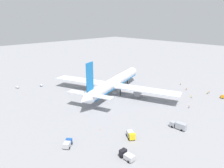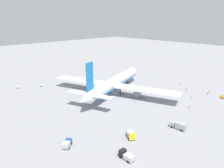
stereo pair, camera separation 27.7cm
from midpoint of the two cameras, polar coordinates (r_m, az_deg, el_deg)
ground_plane at (r=135.39m, az=0.75°, el=-2.30°), size 600.00×600.00×0.00m
airliner at (r=132.08m, az=0.55°, el=0.26°), size 71.18×80.26×24.73m
service_truck_0 at (r=96.50m, az=17.50°, el=-10.56°), size 2.88×7.07×3.04m
service_truck_1 at (r=82.69m, az=-11.83°, el=-15.37°), size 4.98×4.61×2.27m
service_truck_2 at (r=75.32m, az=3.99°, el=-18.56°), size 2.80×5.49×2.67m
service_truck_3 at (r=86.25m, az=5.10°, el=-13.39°), size 4.52×5.31×2.85m
baggage_cart_0 at (r=157.20m, az=-23.98°, el=-0.75°), size 1.84×3.07×1.34m
baggage_cart_1 at (r=155.22m, az=-18.37°, el=-0.34°), size 1.64×2.85×1.33m
ground_worker_0 at (r=134.55m, az=20.59°, el=-3.18°), size 0.56×0.56×1.78m
ground_worker_1 at (r=144.91m, az=24.30°, el=-2.21°), size 0.50×0.50×1.66m
ground_worker_2 at (r=147.02m, az=24.67°, el=-2.00°), size 0.50×0.50×1.61m
ground_worker_3 at (r=147.93m, az=19.40°, el=-1.25°), size 0.56×0.56×1.70m
ground_worker_4 at (r=119.43m, az=20.03°, el=-5.71°), size 0.48×0.48×1.75m
ground_worker_5 at (r=157.94m, az=18.00°, el=0.05°), size 0.54×0.54×1.72m
traffic_cone_0 at (r=91.96m, az=-3.18°, el=-12.14°), size 0.36×0.36×0.55m
traffic_cone_1 at (r=141.44m, az=-22.13°, el=-2.64°), size 0.36×0.36×0.55m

